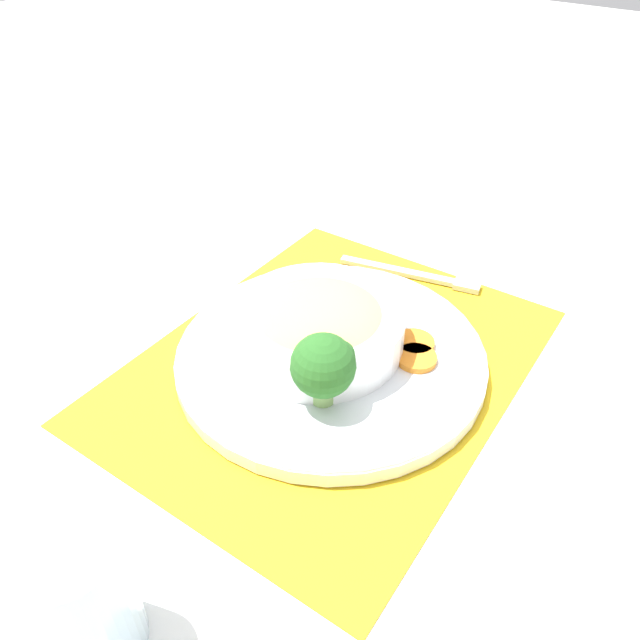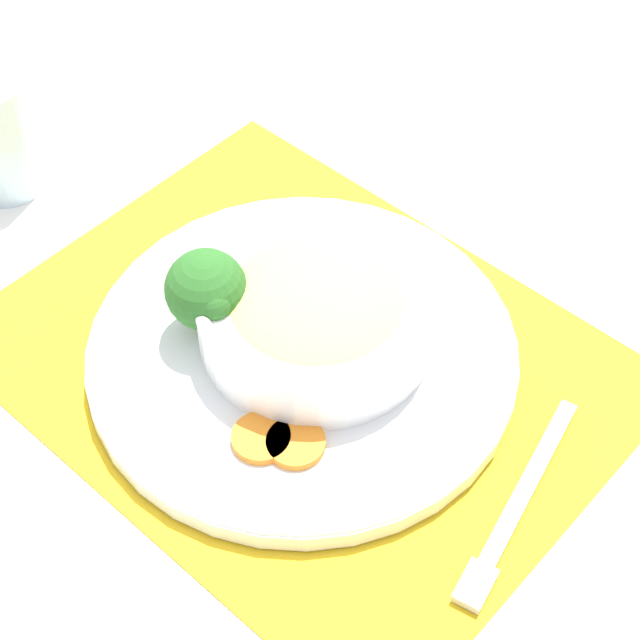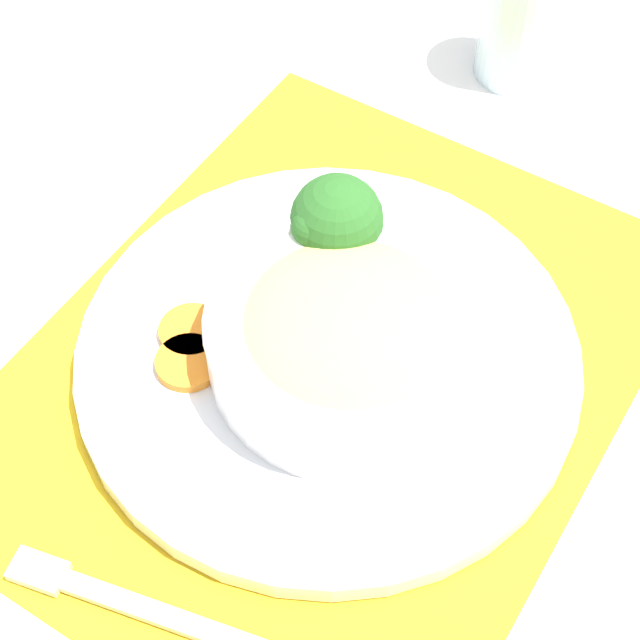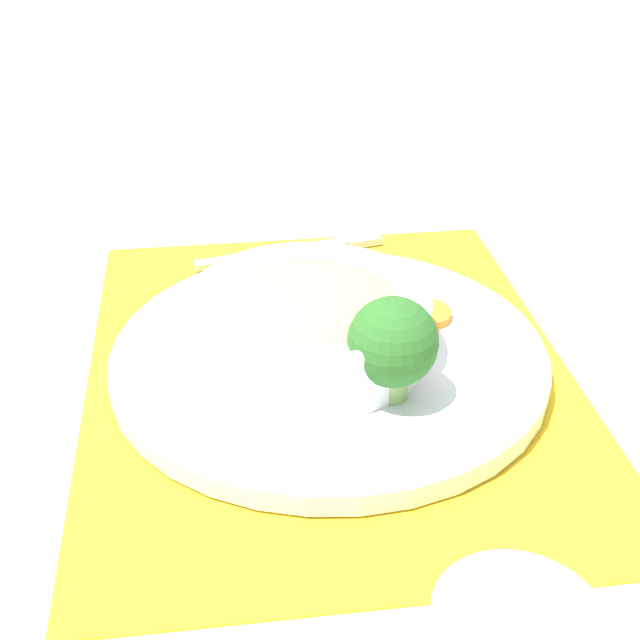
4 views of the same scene
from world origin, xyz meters
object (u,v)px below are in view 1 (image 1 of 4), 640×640
bowl (320,323)px  broccoli_floret (324,366)px  fork (423,276)px  water_glass (85,604)px

bowl → broccoli_floret: bearing=37.8°
fork → bowl: bearing=-19.2°
water_glass → fork: (-0.53, -0.03, -0.04)m
bowl → broccoli_floret: size_ratio=2.41×
broccoli_floret → fork: bearing=-173.3°
water_glass → fork: size_ratio=0.60×
bowl → water_glass: bearing=8.3°
broccoli_floret → water_glass: water_glass is taller
bowl → water_glass: water_glass is taller
bowl → fork: (-0.20, 0.02, -0.04)m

